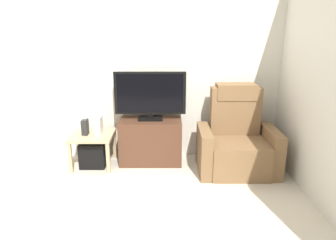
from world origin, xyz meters
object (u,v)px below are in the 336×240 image
at_px(side_table, 91,139).
at_px(book_middle, 85,127).
at_px(tv_stand, 149,141).
at_px(game_console, 97,125).
at_px(subwoofer_box, 92,154).
at_px(book_leftmost, 82,128).
at_px(recliner_armchair, 235,141).
at_px(television, 149,95).

distance_m(side_table, book_middle, 0.18).
bearing_deg(tv_stand, game_console, -171.51).
relative_size(book_middle, game_console, 0.86).
xyz_separation_m(subwoofer_box, book_leftmost, (-0.10, -0.02, 0.37)).
xyz_separation_m(recliner_armchair, game_console, (-1.78, 0.12, 0.18)).
distance_m(television, game_console, 0.78).
bearing_deg(tv_stand, recliner_armchair, -10.99).
bearing_deg(game_console, subwoofer_box, -173.66).
xyz_separation_m(tv_stand, subwoofer_box, (-0.76, -0.11, -0.14)).
bearing_deg(book_leftmost, subwoofer_box, 11.31).
relative_size(recliner_armchair, book_leftmost, 5.58).
distance_m(recliner_armchair, game_console, 1.79).
relative_size(subwoofer_box, book_leftmost, 1.69).
bearing_deg(game_console, side_table, -173.66).
height_order(television, game_console, television).
bearing_deg(side_table, television, 9.62).
relative_size(book_leftmost, game_console, 0.84).
height_order(subwoofer_box, book_middle, book_middle).
distance_m(tv_stand, side_table, 0.77).
relative_size(book_leftmost, book_middle, 0.97).
xyz_separation_m(recliner_armchair, book_leftmost, (-1.97, 0.09, 0.16)).
height_order(tv_stand, side_table, tv_stand).
distance_m(subwoofer_box, book_leftmost, 0.38).
bearing_deg(recliner_armchair, book_middle, -173.52).
relative_size(tv_stand, television, 0.88).
bearing_deg(game_console, recliner_armchair, -3.74).
bearing_deg(game_console, book_middle, -168.82).
bearing_deg(recliner_armchair, book_leftmost, -173.47).
height_order(recliner_armchair, side_table, recliner_armchair).
bearing_deg(book_middle, tv_stand, 9.00).
bearing_deg(tv_stand, television, 90.00).
xyz_separation_m(television, recliner_armchair, (1.11, -0.23, -0.56)).
distance_m(book_leftmost, book_middle, 0.04).
height_order(tv_stand, book_middle, book_middle).
xyz_separation_m(side_table, book_middle, (-0.06, -0.02, 0.17)).
height_order(television, side_table, television).
relative_size(tv_stand, recliner_armchair, 0.76).
relative_size(side_table, game_console, 2.33).
relative_size(recliner_armchair, side_table, 2.00).
relative_size(tv_stand, book_leftmost, 4.24).
bearing_deg(subwoofer_box, television, 9.62).
bearing_deg(recliner_armchair, game_console, -174.70).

